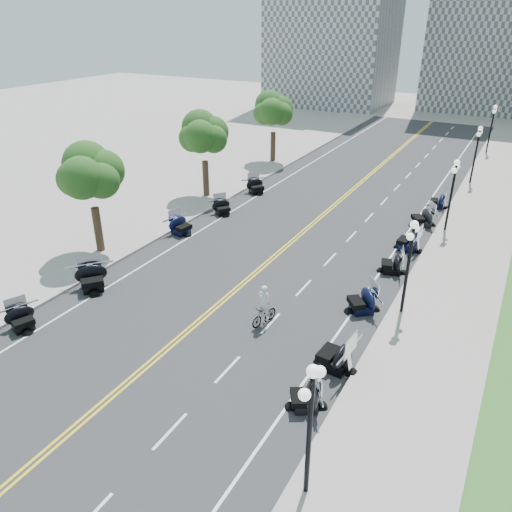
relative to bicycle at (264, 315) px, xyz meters
The scene contains 48 objects.
ground 2.98m from the bicycle, behind, with size 160.00×160.00×0.00m, color gray.
road 10.59m from the bicycle, 106.08° to the left, with size 16.00×90.00×0.01m, color #333335.
centerline_yellow_a 10.62m from the bicycle, 106.70° to the left, with size 0.12×90.00×0.00m, color yellow.
centerline_yellow_b 10.55m from the bicycle, 105.45° to the left, with size 0.12×90.00×0.00m, color yellow.
edge_line_north 10.75m from the bicycle, 71.14° to the left, with size 0.12×90.00×0.00m, color white.
edge_line_south 13.80m from the bicycle, 132.55° to the left, with size 0.12×90.00×0.00m, color white.
lane_dash_4 7.86m from the bicycle, 88.02° to the right, with size 0.12×2.00×0.00m, color white.
lane_dash_5 3.88m from the bicycle, 85.96° to the right, with size 0.12×2.00×0.00m, color white.
lane_dash_6 0.58m from the bicycle, 30.91° to the left, with size 0.12×2.00×0.00m, color white.
lane_dash_7 4.20m from the bicycle, 86.27° to the left, with size 0.12×2.00×0.00m, color white.
lane_dash_8 8.18m from the bicycle, 88.10° to the left, with size 0.12×2.00×0.00m, color white.
lane_dash_9 12.18m from the bicycle, 88.72° to the left, with size 0.12×2.00×0.00m, color white.
lane_dash_10 16.17m from the bicycle, 89.04° to the left, with size 0.12×2.00×0.00m, color white.
lane_dash_11 20.17m from the bicycle, 89.23° to the left, with size 0.12×2.00×0.00m, color white.
lane_dash_12 24.17m from the bicycle, 89.36° to the left, with size 0.12×2.00×0.00m, color white.
lane_dash_13 28.17m from the bicycle, 89.45° to the left, with size 0.12×2.00×0.00m, color white.
lane_dash_14 32.17m from the bicycle, 89.52° to the left, with size 0.12×2.00×0.00m, color white.
lane_dash_15 36.17m from the bicycle, 89.57° to the left, with size 0.12×2.00×0.00m, color white.
lane_dash_16 40.17m from the bicycle, 89.61° to the left, with size 0.12×2.00×0.00m, color white.
lane_dash_17 44.17m from the bicycle, 89.65° to the left, with size 0.12×2.00×0.00m, color white.
lane_dash_18 48.17m from the bicycle, 89.68° to the left, with size 0.12×2.00×0.00m, color white.
lane_dash_19 52.17m from the bicycle, 89.70° to the left, with size 0.12×2.00×0.00m, color white.
sidewalk_north 12.68m from the bicycle, 53.31° to the left, with size 5.00×90.00×0.15m, color #9E9991.
sidewalk_south 16.85m from the bicycle, 142.88° to the left, with size 5.00×90.00×0.15m, color #9E9991.
distant_block_a 66.77m from the bicycle, 108.61° to the left, with size 18.00×14.00×26.00m, color gray.
distant_block_b 69.70m from the bicycle, 89.10° to the left, with size 16.00×12.00×30.00m, color gray.
street_lamp_1 9.90m from the bicycle, 54.11° to the right, with size 0.50×1.20×4.90m, color black, non-canonical shape.
street_lamp_2 7.34m from the bicycle, 36.28° to the left, with size 0.50×1.20×4.90m, color black, non-canonical shape.
street_lamp_3 17.26m from the bicycle, 70.66° to the left, with size 0.50×1.20×4.90m, color black, non-canonical shape.
street_lamp_4 28.80m from the bicycle, 78.61° to the left, with size 0.50×1.20×4.90m, color black, non-canonical shape.
street_lamp_5 40.62m from the bicycle, 81.96° to the left, with size 0.50×1.20×4.90m, color black, non-canonical shape.
tree_2 13.78m from the bicycle, behind, with size 4.80×4.80×9.20m, color #235619, non-canonical shape.
tree_3 19.64m from the bicycle, 132.39° to the left, with size 4.80×4.80×9.20m, color #235619, non-canonical shape.
tree_4 29.49m from the bicycle, 116.30° to the left, with size 4.80×4.80×9.20m, color #235619, non-canonical shape.
motorcycle_n_4 5.96m from the bicycle, 46.48° to the right, with size 1.77×1.77×1.24m, color black, non-canonical shape.
motorcycle_n_5 4.52m from the bicycle, 19.56° to the right, with size 2.17×2.17×1.52m, color black, non-canonical shape.
motorcycle_n_6 5.12m from the bicycle, 41.66° to the left, with size 2.00×2.00×1.40m, color black, non-canonical shape.
motorcycle_n_7 9.26m from the bicycle, 64.21° to the left, with size 1.85×1.85×1.30m, color black, non-canonical shape.
motorcycle_n_8 12.60m from the bicycle, 70.79° to the left, with size 2.06×2.06×1.44m, color black, non-canonical shape.
motorcycle_n_9 16.88m from the bicycle, 76.17° to the left, with size 2.07×2.07×1.45m, color black, non-canonical shape.
motorcycle_n_10 21.21m from the bicycle, 78.39° to the left, with size 1.78×1.78×1.24m, color black, non-canonical shape.
motorcycle_s_4 11.67m from the bicycle, 149.01° to the right, with size 1.78×1.78×1.24m, color black, non-canonical shape.
motorcycle_s_5 9.99m from the bicycle, behind, with size 2.20×2.20×1.54m, color black, non-canonical shape.
motorcycle_s_7 12.32m from the bicycle, 145.72° to the left, with size 1.95×1.95×1.37m, color black, non-canonical shape.
motorcycle_s_8 14.97m from the bicycle, 130.19° to the left, with size 1.77×1.77×1.24m, color black, non-canonical shape.
motorcycle_s_9 19.58m from the bicycle, 120.03° to the left, with size 1.91×1.91×1.33m, color black, non-canonical shape.
bicycle is the anchor object (origin of this frame).
cyclist_rider 1.40m from the bicycle, 90.00° to the left, with size 0.66×0.43×1.81m, color white.
Camera 1 is at (12.49, -18.33, 13.85)m, focal length 35.00 mm.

